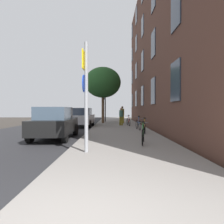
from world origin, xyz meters
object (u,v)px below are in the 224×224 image
object	(u,v)px
pedestrian_1	(123,114)
bicycle_3	(129,121)
car_1	(83,117)
traffic_light	(105,101)
bicycle_2	(139,124)
bicycle_1	(145,127)
bicycle_0	(144,135)
car_0	(56,123)
tree_near	(104,83)
pedestrian_0	(122,115)
sign_post	(86,90)

from	to	relation	value
pedestrian_1	bicycle_3	bearing A→B (deg)	-83.05
pedestrian_1	car_1	xyz separation A→B (m)	(-3.61, -2.87, -0.26)
traffic_light	bicycle_2	distance (m)	9.75
bicycle_2	bicycle_1	bearing A→B (deg)	-86.63
bicycle_0	bicycle_3	world-z (taller)	bicycle_0
pedestrian_1	car_0	distance (m)	10.78
tree_near	pedestrian_1	bearing A→B (deg)	-14.92
car_0	bicycle_2	bearing A→B (deg)	36.86
pedestrian_0	sign_post	bearing A→B (deg)	-98.39
car_0	car_1	xyz separation A→B (m)	(0.32, 7.17, -0.00)
bicycle_0	bicycle_1	bearing A→B (deg)	80.16
tree_near	car_0	world-z (taller)	tree_near
tree_near	bicycle_2	xyz separation A→B (m)	(2.74, -7.05, -3.77)
tree_near	bicycle_3	size ratio (longest dim) A/B	3.52
bicycle_3	bicycle_2	bearing A→B (deg)	-83.55
traffic_light	pedestrian_1	xyz separation A→B (m)	(1.91, -2.66, -1.33)
bicycle_0	pedestrian_1	distance (m)	12.14
tree_near	bicycle_3	bearing A→B (deg)	-56.62
sign_post	pedestrian_0	distance (m)	11.43
sign_post	pedestrian_1	bearing A→B (deg)	82.19
tree_near	car_1	distance (m)	5.09
bicycle_3	car_1	world-z (taller)	car_1
bicycle_2	car_1	size ratio (longest dim) A/B	0.41
tree_near	bicycle_1	xyz separation A→B (m)	(2.85, -8.93, -3.79)
traffic_light	tree_near	world-z (taller)	tree_near
car_1	pedestrian_0	bearing A→B (deg)	5.40
traffic_light	bicycle_1	world-z (taller)	traffic_light
tree_near	bicycle_0	bearing A→B (deg)	-80.12
bicycle_0	car_0	distance (m)	4.67
pedestrian_0	bicycle_3	bearing A→B (deg)	-38.67
bicycle_1	car_0	distance (m)	5.09
car_0	traffic_light	bearing A→B (deg)	80.94
traffic_light	tree_near	size ratio (longest dim) A/B	0.59
bicycle_0	pedestrian_0	bearing A→B (deg)	92.76
bicycle_1	bicycle_2	distance (m)	1.88
pedestrian_1	pedestrian_0	bearing A→B (deg)	-95.23
sign_post	bicycle_1	distance (m)	6.29
sign_post	pedestrian_1	world-z (taller)	sign_post
bicycle_2	car_1	distance (m)	5.71
car_0	bicycle_3	bearing A→B (deg)	58.46
tree_near	bicycle_3	distance (m)	5.70
sign_post	bicycle_1	bearing A→B (deg)	62.86
sign_post	car_1	world-z (taller)	sign_post
bicycle_2	pedestrian_1	distance (m)	6.59
bicycle_1	bicycle_3	world-z (taller)	bicycle_1
tree_near	car_0	xyz separation A→B (m)	(-1.96, -10.57, -3.42)
car_1	bicycle_1	bearing A→B (deg)	-50.95
sign_post	tree_near	bearing A→B (deg)	90.32
bicycle_0	bicycle_1	size ratio (longest dim) A/B	0.97
pedestrian_1	car_0	xyz separation A→B (m)	(-3.93, -10.04, -0.25)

